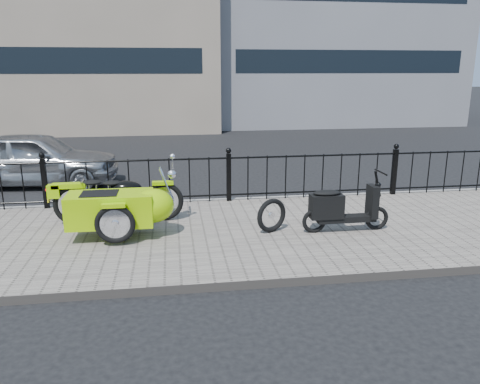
{
  "coord_description": "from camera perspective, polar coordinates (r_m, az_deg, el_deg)",
  "views": [
    {
      "loc": [
        -1.09,
        -7.71,
        2.7
      ],
      "look_at": [
        0.02,
        -0.1,
        0.66
      ],
      "focal_mm": 35.0,
      "sensor_mm": 36.0,
      "label": 1
    }
  ],
  "objects": [
    {
      "name": "ground",
      "position": [
        8.24,
        -0.26,
        -4.29
      ],
      "size": [
        120.0,
        120.0,
        0.0
      ],
      "primitive_type": "plane",
      "color": "black",
      "rests_on": "ground"
    },
    {
      "name": "sidewalk",
      "position": [
        7.76,
        0.27,
        -5.07
      ],
      "size": [
        30.0,
        3.8,
        0.12
      ],
      "primitive_type": "cube",
      "color": "#655D55",
      "rests_on": "ground"
    },
    {
      "name": "sedan_car",
      "position": [
        12.05,
        -23.65,
        3.75
      ],
      "size": [
        3.88,
        1.81,
        1.28
      ],
      "primitive_type": "imported",
      "rotation": [
        0.0,
        0.0,
        1.49
      ],
      "color": "#A3A5AA",
      "rests_on": "ground"
    },
    {
      "name": "iron_fence",
      "position": [
        9.32,
        -1.39,
        1.72
      ],
      "size": [
        14.11,
        0.11,
        1.08
      ],
      "color": "black",
      "rests_on": "sidewalk"
    },
    {
      "name": "curb",
      "position": [
        9.59,
        -1.47,
        -1.16
      ],
      "size": [
        30.0,
        0.1,
        0.12
      ],
      "primitive_type": "cube",
      "color": "gray",
      "rests_on": "ground"
    },
    {
      "name": "scooter",
      "position": [
        7.73,
        12.14,
        -2.0
      ],
      "size": [
        1.46,
        0.43,
        0.99
      ],
      "color": "black",
      "rests_on": "sidewalk"
    },
    {
      "name": "motorcycle_sidecar",
      "position": [
        7.64,
        -14.06,
        -1.62
      ],
      "size": [
        2.28,
        1.48,
        0.98
      ],
      "color": "black",
      "rests_on": "sidewalk"
    },
    {
      "name": "spare_tire",
      "position": [
        7.57,
        3.87,
        -2.87
      ],
      "size": [
        0.54,
        0.32,
        0.56
      ],
      "primitive_type": "torus",
      "rotation": [
        1.57,
        0.0,
        0.45
      ],
      "color": "black",
      "rests_on": "sidewalk"
    }
  ]
}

